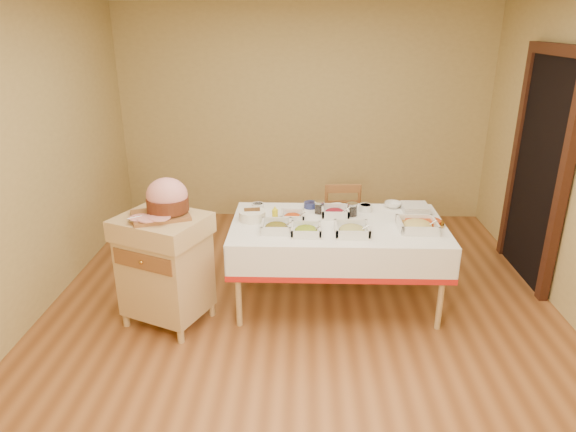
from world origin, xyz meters
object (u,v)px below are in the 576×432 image
at_px(butcher_cart, 165,264).
at_px(ham_on_board, 166,200).
at_px(plate_stack, 415,208).
at_px(brass_platter, 423,223).
at_px(preserve_jar_right, 352,210).
at_px(mustard_bottle, 275,216).
at_px(bread_basket, 252,215).
at_px(preserve_jar_left, 319,208).
at_px(dining_table, 337,240).
at_px(dining_chair, 344,229).

xyz_separation_m(butcher_cart, ham_on_board, (0.05, 0.04, 0.54)).
relative_size(plate_stack, brass_platter, 0.64).
bearing_deg(ham_on_board, preserve_jar_right, 18.81).
relative_size(preserve_jar_right, mustard_bottle, 0.75).
distance_m(bread_basket, plate_stack, 1.48).
bearing_deg(mustard_bottle, preserve_jar_left, 33.80).
bearing_deg(preserve_jar_left, brass_platter, -16.62).
bearing_deg(dining_table, butcher_cart, -165.56).
bearing_deg(butcher_cart, bread_basket, 31.63).
distance_m(preserve_jar_right, plate_stack, 0.59).
bearing_deg(bread_basket, butcher_cart, -148.37).
bearing_deg(preserve_jar_left, preserve_jar_right, -10.60).
bearing_deg(mustard_bottle, brass_platter, -0.09).
bearing_deg(ham_on_board, preserve_jar_left, 24.96).
bearing_deg(preserve_jar_left, bread_basket, -162.42).
xyz_separation_m(dining_table, dining_chair, (0.11, 0.64, -0.15)).
bearing_deg(butcher_cart, preserve_jar_left, 25.51).
xyz_separation_m(dining_chair, preserve_jar_right, (0.03, -0.46, 0.37)).
height_order(butcher_cart, dining_chair, butcher_cart).
relative_size(dining_chair, mustard_bottle, 5.51).
height_order(dining_chair, plate_stack, dining_chair).
height_order(preserve_jar_left, plate_stack, preserve_jar_left).
distance_m(dining_table, plate_stack, 0.80).
bearing_deg(preserve_jar_right, plate_stack, 11.85).
relative_size(dining_table, ham_on_board, 3.95).
height_order(butcher_cart, mustard_bottle, butcher_cart).
height_order(dining_table, brass_platter, brass_platter).
height_order(dining_chair, mustard_bottle, mustard_bottle).
height_order(dining_chair, preserve_jar_right, preserve_jar_right).
bearing_deg(bread_basket, brass_platter, -2.89).
distance_m(butcher_cart, preserve_jar_right, 1.67).
bearing_deg(plate_stack, brass_platter, -89.50).
height_order(plate_stack, brass_platter, plate_stack).
bearing_deg(ham_on_board, dining_table, 13.47).
relative_size(mustard_bottle, brass_platter, 0.44).
bearing_deg(dining_table, preserve_jar_left, 122.63).
distance_m(ham_on_board, brass_platter, 2.13).
relative_size(preserve_jar_left, mustard_bottle, 0.73).
xyz_separation_m(preserve_jar_left, mustard_bottle, (-0.39, -0.26, 0.02)).
xyz_separation_m(butcher_cart, plate_stack, (2.13, 0.67, 0.26)).
height_order(dining_table, preserve_jar_left, preserve_jar_left).
bearing_deg(dining_chair, mustard_bottle, -134.19).
relative_size(dining_chair, brass_platter, 2.43).
xyz_separation_m(dining_chair, mustard_bottle, (-0.64, -0.66, 0.39)).
bearing_deg(plate_stack, butcher_cart, -162.53).
bearing_deg(plate_stack, bread_basket, -170.11).
relative_size(butcher_cart, plate_stack, 4.15).
bearing_deg(bread_basket, ham_on_board, -148.89).
distance_m(ham_on_board, mustard_bottle, 0.92).
height_order(dining_table, dining_chair, dining_chair).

